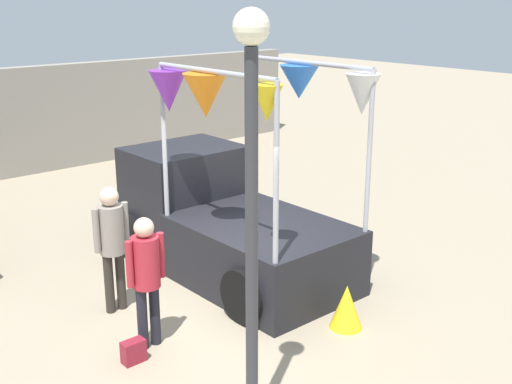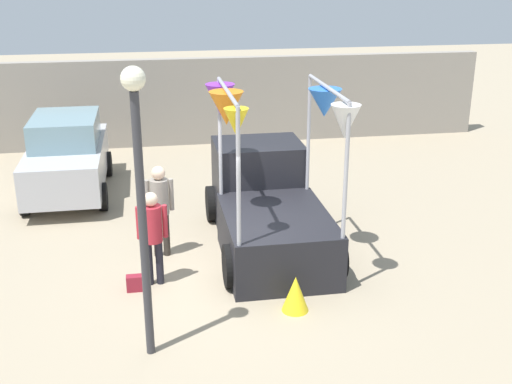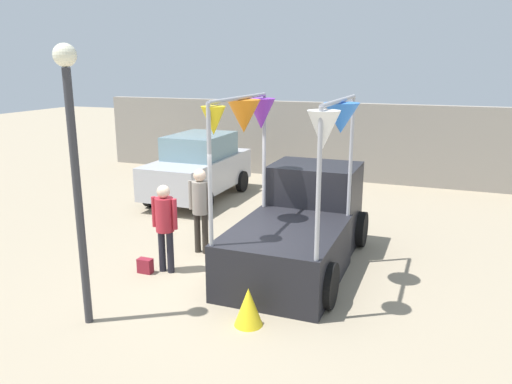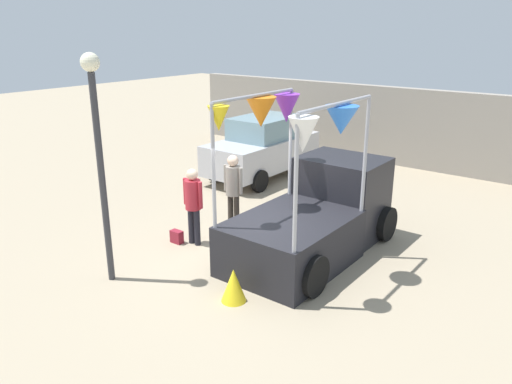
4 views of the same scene
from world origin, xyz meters
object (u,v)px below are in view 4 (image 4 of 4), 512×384
Objects in this scene: person_customer at (193,199)px; handbag at (177,237)px; folded_kite_bundle_sunflower at (234,285)px; vendor_truck at (318,209)px; person_vendor at (233,185)px; parked_car at (263,147)px; street_lamp at (98,140)px.

person_customer is 0.98m from handbag.
handbag is 0.47× the size of folded_kite_bundle_sunflower.
vendor_truck reaches higher than person_vendor.
parked_car is 14.29× the size of handbag.
person_vendor reaches higher than folded_kite_bundle_sunflower.
person_vendor is 0.43× the size of street_lamp.
vendor_truck is 14.65× the size of handbag.
parked_car reaches higher than handbag.
person_customer is at bearing 86.87° from street_lamp.
handbag is 0.07× the size of street_lamp.
street_lamp is 6.87× the size of folded_kite_bundle_sunflower.
street_lamp is at bearing -82.96° from handbag.
person_customer is (1.91, -5.03, 0.08)m from parked_car.
parked_car reaches higher than person_vendor.
person_vendor is at bearing -172.29° from vendor_truck.
vendor_truck is 4.58m from street_lamp.
handbag is 3.18m from street_lamp.
person_vendor reaches higher than person_customer.
vendor_truck is 5.50m from parked_car.
person_vendor is at bearing -61.94° from parked_car.
person_customer is 2.83× the size of folded_kite_bundle_sunflower.
folded_kite_bundle_sunflower reaches higher than handbag.
vendor_truck reaches higher than folded_kite_bundle_sunflower.
parked_car is at bearing 106.66° from handbag.
person_vendor is (2.08, -3.90, 0.15)m from parked_car.
parked_car is at bearing 123.07° from folded_kite_bundle_sunflower.
person_vendor is 2.98× the size of folded_kite_bundle_sunflower.
handbag is at bearing -111.08° from person_vendor.
handbag is at bearing -73.34° from parked_car.
parked_car is at bearing 110.85° from person_customer.
street_lamp is (-0.12, -2.10, 1.64)m from person_customer.
handbag is at bearing -148.03° from vendor_truck.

